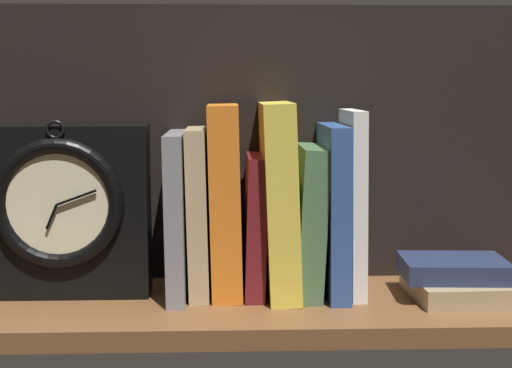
{
  "coord_description": "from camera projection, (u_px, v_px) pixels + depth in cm",
  "views": [
    {
      "loc": [
        -3.74,
        -96.77,
        27.58
      ],
      "look_at": [
        0.1,
        3.35,
        14.64
      ],
      "focal_mm": 53.88,
      "sensor_mm": 36.0,
      "label": 1
    }
  ],
  "objects": [
    {
      "name": "ground_plane",
      "position": [
        256.0,
        308.0,
        1.0
      ],
      "size": [
        88.54,
        25.48,
        2.5
      ],
      "primitive_type": "cube",
      "color": "brown"
    },
    {
      "name": "back_panel",
      "position": [
        253.0,
        144.0,
        1.09
      ],
      "size": [
        88.54,
        1.2,
        38.64
      ],
      "primitive_type": "cube",
      "color": "black",
      "rests_on": "ground_plane"
    },
    {
      "name": "book_gray_chess",
      "position": [
        177.0,
        214.0,
        1.01
      ],
      "size": [
        2.58,
        16.38,
        21.46
      ],
      "primitive_type": "cube",
      "rotation": [
        0.0,
        -0.01,
        0.0
      ],
      "color": "gray",
      "rests_on": "ground_plane"
    },
    {
      "name": "book_tan_shortstories",
      "position": [
        198.0,
        212.0,
        1.01
      ],
      "size": [
        3.04,
        12.28,
        22.03
      ],
      "primitive_type": "cube",
      "rotation": [
        0.0,
        -0.02,
        0.0
      ],
      "color": "tan",
      "rests_on": "ground_plane"
    },
    {
      "name": "book_orange_pandolfini",
      "position": [
        225.0,
        200.0,
        1.01
      ],
      "size": [
        4.47,
        12.55,
        25.13
      ],
      "primitive_type": "cube",
      "rotation": [
        0.0,
        -0.02,
        0.0
      ],
      "color": "orange",
      "rests_on": "ground_plane"
    },
    {
      "name": "book_maroon_dawkins",
      "position": [
        252.0,
        225.0,
        1.02
      ],
      "size": [
        3.09,
        12.55,
        18.46
      ],
      "primitive_type": "cube",
      "rotation": [
        0.0,
        0.03,
        0.0
      ],
      "color": "maroon",
      "rests_on": "ground_plane"
    },
    {
      "name": "book_yellow_seinlanguage",
      "position": [
        279.0,
        199.0,
        1.01
      ],
      "size": [
        5.02,
        16.13,
        25.46
      ],
      "primitive_type": "cube",
      "rotation": [
        0.0,
        -0.04,
        0.0
      ],
      "color": "gold",
      "rests_on": "ground_plane"
    },
    {
      "name": "book_green_romantic",
      "position": [
        309.0,
        220.0,
        1.02
      ],
      "size": [
        4.18,
        14.15,
        19.73
      ],
      "primitive_type": "cube",
      "rotation": [
        0.0,
        0.05,
        0.0
      ],
      "color": "#476B44",
      "rests_on": "ground_plane"
    },
    {
      "name": "book_blue_modern",
      "position": [
        333.0,
        209.0,
        1.02
      ],
      "size": [
        2.86,
        15.85,
        22.42
      ],
      "primitive_type": "cube",
      "rotation": [
        0.0,
        -0.01,
        0.0
      ],
      "color": "#2D4C8E",
      "rests_on": "ground_plane"
    },
    {
      "name": "book_white_catcher",
      "position": [
        353.0,
        202.0,
        1.02
      ],
      "size": [
        2.2,
        12.74,
        24.37
      ],
      "primitive_type": "cube",
      "rotation": [
        0.0,
        -0.01,
        0.0
      ],
      "color": "silver",
      "rests_on": "ground_plane"
    },
    {
      "name": "framed_clock",
      "position": [
        62.0,
        210.0,
        0.99
      ],
      "size": [
        22.44,
        6.97,
        23.28
      ],
      "color": "black",
      "rests_on": "ground_plane"
    },
    {
      "name": "book_stack_side",
      "position": [
        458.0,
        279.0,
        1.0
      ],
      "size": [
        15.02,
        13.99,
        5.14
      ],
      "color": "#9E8966",
      "rests_on": "ground_plane"
    }
  ]
}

